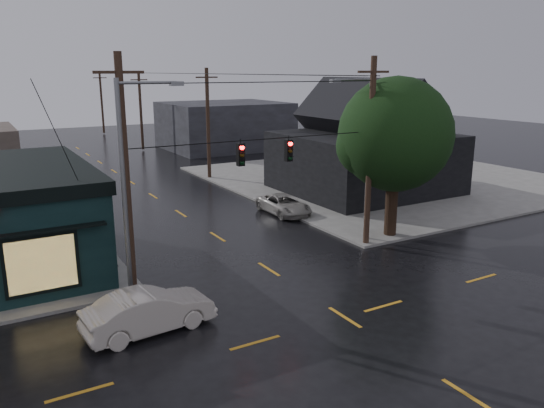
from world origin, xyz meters
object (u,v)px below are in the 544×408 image
corner_tree (395,135)px  utility_pole_nw (134,293)px  utility_pole_ne (366,245)px  sedan_cream (149,311)px  suv_silver (284,205)px

corner_tree → utility_pole_nw: size_ratio=0.89×
utility_pole_ne → sedan_cream: size_ratio=2.10×
corner_tree → sedan_cream: size_ratio=1.87×
sedan_cream → corner_tree: bearing=-80.0°
suv_silver → corner_tree: bearing=-70.0°
suv_silver → utility_pole_ne: bearing=-86.4°
sedan_cream → suv_silver: (12.95, 11.67, -0.15)m
corner_tree → utility_pole_nw: bearing=-178.1°
utility_pole_ne → suv_silver: (-0.50, 7.93, 0.64)m
utility_pole_nw → sedan_cream: size_ratio=2.10×
utility_pole_nw → utility_pole_ne: size_ratio=1.00×
corner_tree → utility_pole_ne: 6.35m
utility_pole_ne → utility_pole_nw: bearing=180.0°
corner_tree → suv_silver: 9.51m
utility_pole_ne → sedan_cream: 13.98m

